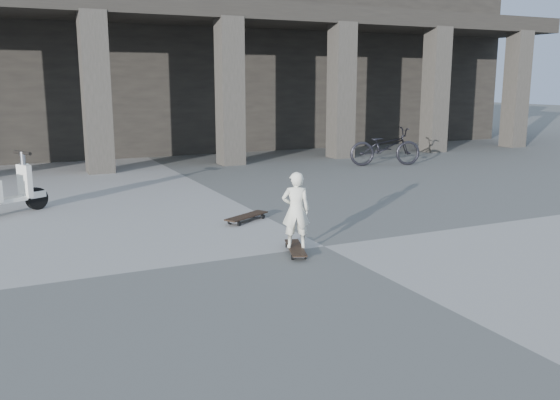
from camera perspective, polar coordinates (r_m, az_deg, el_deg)
name	(u,v)px	position (r m, az deg, el deg)	size (l,w,h in m)	color
ground	(324,246)	(8.47, 4.28, -4.46)	(90.00, 90.00, 0.00)	#52524F
colonnade	(125,59)	(21.25, -14.67, 12.99)	(28.00, 8.82, 6.00)	black
longboard	(296,248)	(8.11, 1.51, -4.68)	(0.45, 0.86, 0.08)	black
skateboard_spare	(247,217)	(9.91, -3.24, -1.61)	(0.90, 0.64, 0.11)	black
child	(296,210)	(7.98, 1.53, -0.96)	(0.38, 0.25, 1.04)	silver
bicycle	(385,147)	(16.68, 10.08, 5.08)	(0.69, 1.99, 1.05)	black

